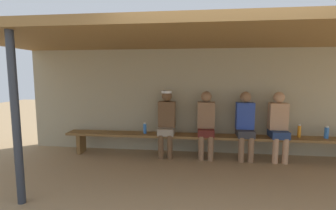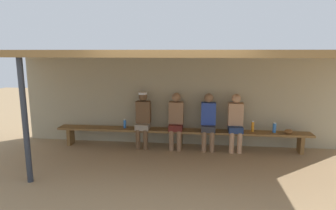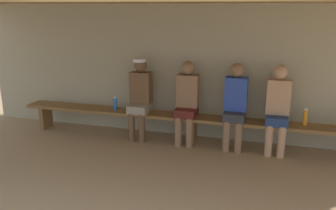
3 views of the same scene
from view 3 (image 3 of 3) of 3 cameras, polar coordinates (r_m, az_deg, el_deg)
name	(u,v)px [view 3 (image 3 of 3)]	position (r m, az deg, el deg)	size (l,w,h in m)	color
ground_plane	(166,189)	(4.46, -0.36, -13.33)	(24.00, 24.00, 0.00)	#9E7F59
back_wall	(200,72)	(5.94, 5.16, 5.34)	(8.00, 0.20, 2.20)	tan
bench	(193,121)	(5.69, 4.10, -2.53)	(6.00, 0.36, 0.46)	brown
player_in_white	(235,103)	(5.50, 10.77, 0.31)	(0.34, 0.42, 1.34)	#333338
player_rightmost	(187,99)	(5.61, 3.06, 0.89)	(0.34, 0.42, 1.34)	#591E19
player_middle	(140,95)	(5.84, -4.55, 1.61)	(0.34, 0.42, 1.34)	gray
player_in_red	(278,106)	(5.48, 17.28, -0.18)	(0.34, 0.42, 1.34)	navy
water_bottle_green	(115,104)	(6.05, -8.50, 0.23)	(0.07, 0.07, 0.22)	blue
water_bottle_clear	(305,117)	(5.59, 21.26, -1.85)	(0.06, 0.06, 0.25)	orange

